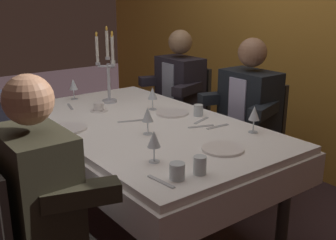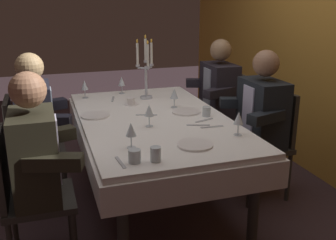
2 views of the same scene
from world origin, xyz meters
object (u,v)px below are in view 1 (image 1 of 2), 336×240
Objects in this scene: water_tumbler_1 at (177,171)px; candelabra at (108,69)px; water_tumbler_0 at (198,110)px; wine_glass_3 at (148,116)px; wine_glass_5 at (154,140)px; dining_table at (142,140)px; seated_diner_3 at (36,190)px; wine_glass_0 at (31,93)px; coffee_cup_0 at (99,107)px; dinner_plate_2 at (172,113)px; seated_diner_2 at (250,106)px; water_tumbler_2 at (200,165)px; dinner_plate_0 at (223,149)px; dinner_plate_1 at (69,128)px; wine_glass_4 at (254,114)px; seated_diner_0 at (180,87)px; wine_glass_1 at (73,85)px; wine_glass_2 at (152,94)px.

candelabra is at bearing 162.46° from water_tumbler_1.
water_tumbler_0 is 1.02m from water_tumbler_1.
candelabra is at bearing 166.60° from wine_glass_3.
dining_table is at bearing 151.60° from wine_glass_5.
wine_glass_5 is at bearing 83.28° from seated_diner_3.
coffee_cup_0 is (0.35, 0.35, -0.09)m from wine_glass_0.
seated_diner_2 is (0.17, 0.60, -0.01)m from dinner_plate_2.
water_tumbler_2 is (1.59, 0.21, -0.07)m from wine_glass_0.
seated_diner_3 reaches higher than dining_table.
wine_glass_3 is 0.13× the size of seated_diner_3.
wine_glass_5 is (1.34, 0.13, 0.00)m from wine_glass_0.
dinner_plate_0 is 0.97m from dinner_plate_1.
water_tumbler_1 is (0.22, -0.03, -0.08)m from wine_glass_5.
dinner_plate_0 is 0.98m from seated_diner_3.
water_tumbler_0 is at bearing 72.31° from dinner_plate_1.
seated_diner_0 is (-1.26, 0.46, -0.12)m from wine_glass_4.
dinner_plate_2 is at bearing 149.49° from water_tumbler_2.
water_tumbler_1 is (1.38, -0.44, -0.22)m from candelabra.
dinner_plate_2 is 0.18× the size of seated_diner_3.
wine_glass_0 reaches higher than water_tumbler_0.
water_tumbler_0 is 0.49m from seated_diner_2.
coffee_cup_0 is 0.11× the size of seated_diner_3.
dinner_plate_1 is at bearing -53.84° from coffee_cup_0.
wine_glass_1 is (-0.67, 0.35, 0.11)m from dinner_plate_1.
coffee_cup_0 is (-0.98, -0.51, -0.09)m from wine_glass_4.
candelabra reaches higher than coffee_cup_0.
dinner_plate_2 is 1.40× the size of wine_glass_0.
wine_glass_2 is 0.80m from wine_glass_4.
wine_glass_4 is 2.14× the size of water_tumbler_1.
wine_glass_0 is at bearing -129.45° from wine_glass_2.
wine_glass_3 is at bearing 167.98° from water_tumbler_2.
seated_diner_2 is at bearing 61.93° from wine_glass_2.
wine_glass_4 is 1.11m from coffee_cup_0.
wine_glass_5 is (-0.09, -0.39, 0.11)m from dinner_plate_0.
dinner_plate_1 is at bearing -111.07° from dining_table.
wine_glass_5 reaches higher than dinner_plate_2.
water_tumbler_0 is at bearing 37.49° from dinner_plate_2.
seated_diner_2 is at bearing 101.98° from seated_diner_3.
wine_glass_5 is at bearing -43.86° from dinner_plate_2.
wine_glass_5 is 1.28m from seated_diner_2.
dinner_plate_1 is 2.59× the size of water_tumbler_2.
wine_glass_5 is 1.75m from seated_diner_0.
wine_glass_0 is 1.36m from seated_diner_3.
water_tumbler_1 is at bearing -29.84° from wine_glass_2.
dinner_plate_2 is at bearing 24.83° from wine_glass_1.
seated_diner_3 is at bearing -92.64° from wine_glass_4.
water_tumbler_1 is (0.96, 0.09, 0.03)m from dinner_plate_1.
wine_glass_4 is at bearing 37.31° from dining_table.
wine_glass_2 and wine_glass_4 have the same top height.
wine_glass_3 is 0.13× the size of seated_diner_2.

